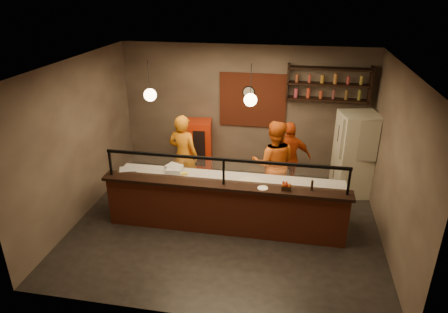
% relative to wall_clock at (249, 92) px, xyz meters
% --- Properties ---
extents(floor, '(6.00, 6.00, 0.00)m').
position_rel_wall_clock_xyz_m(floor, '(-0.10, -2.46, -2.10)').
color(floor, black).
rests_on(floor, ground).
extents(ceiling, '(6.00, 6.00, 0.00)m').
position_rel_wall_clock_xyz_m(ceiling, '(-0.10, -2.46, 1.10)').
color(ceiling, '#352D29').
rests_on(ceiling, wall_back).
extents(wall_back, '(6.00, 0.00, 6.00)m').
position_rel_wall_clock_xyz_m(wall_back, '(-0.10, 0.04, -0.50)').
color(wall_back, '#7B6C5A').
rests_on(wall_back, floor).
extents(wall_left, '(0.00, 5.00, 5.00)m').
position_rel_wall_clock_xyz_m(wall_left, '(-3.10, -2.46, -0.50)').
color(wall_left, '#7B6C5A').
rests_on(wall_left, floor).
extents(wall_right, '(0.00, 5.00, 5.00)m').
position_rel_wall_clock_xyz_m(wall_right, '(2.90, -2.46, -0.50)').
color(wall_right, '#7B6C5A').
rests_on(wall_right, floor).
extents(wall_front, '(6.00, 0.00, 6.00)m').
position_rel_wall_clock_xyz_m(wall_front, '(-0.10, -4.96, -0.50)').
color(wall_front, '#7B6C5A').
rests_on(wall_front, floor).
extents(brick_patch, '(1.60, 0.04, 1.30)m').
position_rel_wall_clock_xyz_m(brick_patch, '(0.10, 0.01, -0.20)').
color(brick_patch, maroon).
rests_on(brick_patch, wall_back).
extents(service_counter, '(4.60, 0.25, 1.00)m').
position_rel_wall_clock_xyz_m(service_counter, '(-0.10, -2.76, -1.60)').
color(service_counter, maroon).
rests_on(service_counter, floor).
extents(counter_ledge, '(4.70, 0.37, 0.06)m').
position_rel_wall_clock_xyz_m(counter_ledge, '(-0.10, -2.76, -1.07)').
color(counter_ledge, black).
rests_on(counter_ledge, service_counter).
extents(worktop_cabinet, '(4.60, 0.75, 0.85)m').
position_rel_wall_clock_xyz_m(worktop_cabinet, '(-0.10, -2.26, -1.68)').
color(worktop_cabinet, gray).
rests_on(worktop_cabinet, floor).
extents(worktop, '(4.60, 0.75, 0.05)m').
position_rel_wall_clock_xyz_m(worktop, '(-0.10, -2.26, -1.23)').
color(worktop, beige).
rests_on(worktop, worktop_cabinet).
extents(sneeze_guard, '(4.50, 0.05, 0.52)m').
position_rel_wall_clock_xyz_m(sneeze_guard, '(-0.10, -2.76, -0.73)').
color(sneeze_guard, white).
rests_on(sneeze_guard, counter_ledge).
extents(wall_shelving, '(1.84, 0.28, 0.85)m').
position_rel_wall_clock_xyz_m(wall_shelving, '(1.80, -0.14, 0.30)').
color(wall_shelving, black).
rests_on(wall_shelving, wall_back).
extents(wall_clock, '(0.30, 0.04, 0.30)m').
position_rel_wall_clock_xyz_m(wall_clock, '(0.00, 0.00, 0.00)').
color(wall_clock, black).
rests_on(wall_clock, wall_back).
extents(pendant_left, '(0.24, 0.24, 0.77)m').
position_rel_wall_clock_xyz_m(pendant_left, '(-1.60, -2.26, 0.45)').
color(pendant_left, black).
rests_on(pendant_left, ceiling).
extents(pendant_right, '(0.24, 0.24, 0.77)m').
position_rel_wall_clock_xyz_m(pendant_right, '(0.30, -2.26, 0.45)').
color(pendant_right, black).
rests_on(pendant_right, ceiling).
extents(cook_left, '(0.76, 0.58, 1.88)m').
position_rel_wall_clock_xyz_m(cook_left, '(-1.27, -1.35, -1.16)').
color(cook_left, orange).
rests_on(cook_left, floor).
extents(cook_mid, '(0.98, 0.79, 1.92)m').
position_rel_wall_clock_xyz_m(cook_mid, '(0.74, -1.48, -1.14)').
color(cook_mid, '#CF5713').
rests_on(cook_mid, floor).
extents(cook_right, '(1.10, 0.75, 1.73)m').
position_rel_wall_clock_xyz_m(cook_right, '(1.05, -0.97, -1.23)').
color(cook_right, '#DB4C14').
rests_on(cook_right, floor).
extents(fridge, '(0.94, 0.90, 1.92)m').
position_rel_wall_clock_xyz_m(fridge, '(2.50, -0.66, -1.14)').
color(fridge, beige).
rests_on(fridge, floor).
extents(red_cooler, '(0.68, 0.64, 1.41)m').
position_rel_wall_clock_xyz_m(red_cooler, '(-1.16, -0.31, -1.39)').
color(red_cooler, red).
rests_on(red_cooler, floor).
extents(pizza_dough, '(0.57, 0.57, 0.01)m').
position_rel_wall_clock_xyz_m(pizza_dough, '(0.34, -2.32, -1.19)').
color(pizza_dough, '#F3E8CE').
rests_on(pizza_dough, worktop).
extents(prep_tub_a, '(0.32, 0.27, 0.15)m').
position_rel_wall_clock_xyz_m(prep_tub_a, '(-1.22, -2.25, -1.13)').
color(prep_tub_a, silver).
rests_on(prep_tub_a, worktop).
extents(prep_tub_b, '(0.37, 0.34, 0.15)m').
position_rel_wall_clock_xyz_m(prep_tub_b, '(-1.25, -2.12, -1.12)').
color(prep_tub_b, silver).
rests_on(prep_tub_b, worktop).
extents(prep_tub_c, '(0.39, 0.36, 0.16)m').
position_rel_wall_clock_xyz_m(prep_tub_c, '(-2.11, -2.47, -1.12)').
color(prep_tub_c, silver).
rests_on(prep_tub_c, worktop).
extents(rolling_pin, '(0.36, 0.20, 0.06)m').
position_rel_wall_clock_xyz_m(rolling_pin, '(-1.12, -2.27, -1.17)').
color(rolling_pin, yellow).
rests_on(rolling_pin, worktop).
extents(condiment_caddy, '(0.17, 0.13, 0.09)m').
position_rel_wall_clock_xyz_m(condiment_caddy, '(1.05, -2.78, -0.99)').
color(condiment_caddy, black).
rests_on(condiment_caddy, counter_ledge).
extents(pepper_mill, '(0.04, 0.04, 0.20)m').
position_rel_wall_clock_xyz_m(pepper_mill, '(1.50, -2.71, -0.94)').
color(pepper_mill, black).
rests_on(pepper_mill, counter_ledge).
extents(small_plate, '(0.25, 0.25, 0.01)m').
position_rel_wall_clock_xyz_m(small_plate, '(0.63, -2.80, -1.03)').
color(small_plate, white).
rests_on(small_plate, counter_ledge).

